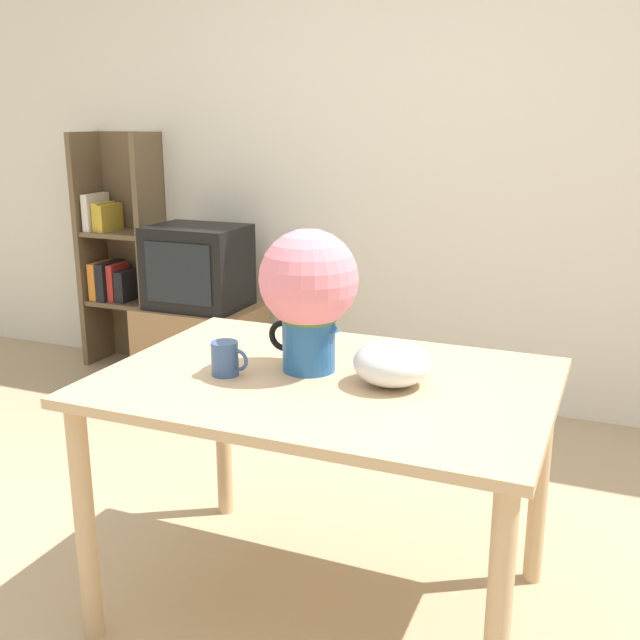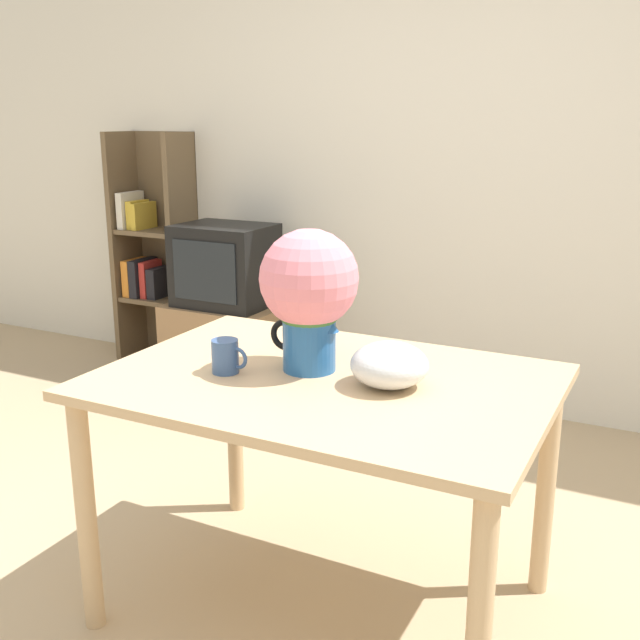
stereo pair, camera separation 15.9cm
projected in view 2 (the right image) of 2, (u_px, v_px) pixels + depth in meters
name	position (u px, v px, depth m)	size (l,w,h in m)	color
ground_plane	(242.00, 606.00, 2.40)	(12.00, 12.00, 0.00)	tan
wall_back	(454.00, 160.00, 3.83)	(8.00, 0.05, 2.60)	silver
table	(325.00, 410.00, 2.22)	(1.30, 0.92, 0.78)	tan
flower_vase	(309.00, 291.00, 2.20)	(0.29, 0.29, 0.43)	#235B9E
coffee_mug	(226.00, 356.00, 2.22)	(0.12, 0.08, 0.10)	#385689
white_bowl	(389.00, 365.00, 2.10)	(0.22, 0.22, 0.13)	silver
tv_stand	(228.00, 347.00, 4.26)	(0.64, 0.46, 0.50)	#8E6B47
tv_set	(225.00, 265.00, 4.13)	(0.51, 0.40, 0.45)	black
bookshelf	(154.00, 253.00, 4.68)	(0.49, 0.28, 1.43)	brown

